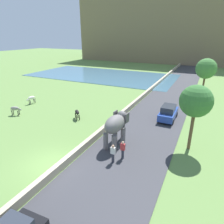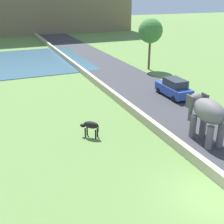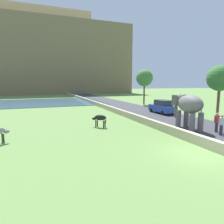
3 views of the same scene
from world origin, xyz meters
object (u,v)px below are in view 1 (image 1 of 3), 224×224
object	(u,v)px
car_blue	(168,113)
cow_black	(77,113)
elephant	(116,125)
cow_white	(31,98)
person_beside_elephant	(123,150)
cow_grey	(15,109)
person_trailing	(113,153)

from	to	relation	value
car_blue	cow_black	distance (m)	10.91
cow_black	elephant	bearing A→B (deg)	-27.18
cow_black	cow_white	xyz separation A→B (m)	(-9.39, 1.76, 0.00)
person_beside_elephant	cow_grey	xyz separation A→B (m)	(-15.90, 2.83, -0.04)
car_blue	cow_black	size ratio (longest dim) A/B	3.22
elephant	person_beside_elephant	bearing A→B (deg)	-50.48
person_beside_elephant	cow_grey	bearing A→B (deg)	169.91
cow_black	cow_grey	distance (m)	8.09
car_blue	person_beside_elephant	bearing A→B (deg)	-99.91
person_trailing	car_blue	xyz separation A→B (m)	(2.19, 10.64, 0.03)
person_beside_elephant	car_blue	xyz separation A→B (m)	(1.71, 9.81, 0.03)
cow_grey	person_trailing	bearing A→B (deg)	-13.35
person_beside_elephant	cow_black	xyz separation A→B (m)	(-8.17, 5.19, -0.04)
elephant	cow_white	bearing A→B (deg)	162.06
person_beside_elephant	person_trailing	bearing A→B (deg)	-119.82
elephant	car_blue	xyz separation A→B (m)	(3.14, 8.08, -1.14)
elephant	person_beside_elephant	distance (m)	2.52
car_blue	cow_white	size ratio (longest dim) A/B	2.82
elephant	car_blue	distance (m)	8.74
cow_white	cow_black	bearing A→B (deg)	-10.63
person_beside_elephant	person_trailing	distance (m)	0.96
elephant	cow_white	xyz separation A→B (m)	(-16.13, 5.22, -1.20)
car_blue	cow_grey	distance (m)	18.94
elephant	person_beside_elephant	xyz separation A→B (m)	(1.43, -1.73, -1.16)
cow_grey	cow_white	xyz separation A→B (m)	(-1.66, 4.12, 0.00)
person_beside_elephant	car_blue	world-z (taller)	car_blue
cow_grey	car_blue	bearing A→B (deg)	21.62
cow_black	cow_white	distance (m)	9.56
elephant	person_trailing	size ratio (longest dim) A/B	2.14
person_trailing	elephant	bearing A→B (deg)	110.33
elephant	cow_black	bearing A→B (deg)	152.82
cow_black	cow_white	world-z (taller)	same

